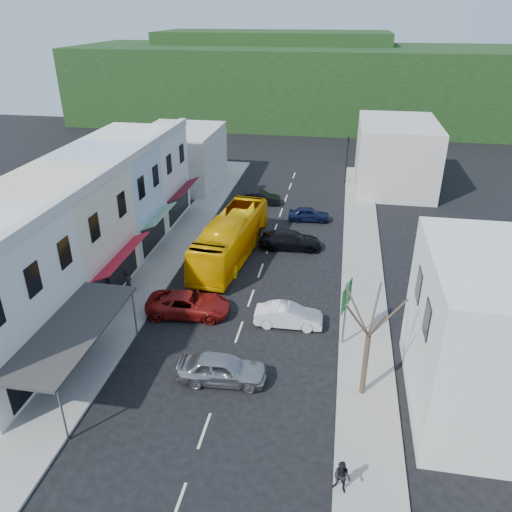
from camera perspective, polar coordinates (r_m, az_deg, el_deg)
The scene contains 20 objects.
ground at distance 30.59m, azimuth -1.95°, elevation -8.66°, with size 120.00×120.00×0.00m, color black.
sidewalk_left at distance 40.72m, azimuth -9.47°, elevation 0.61°, with size 3.00×52.00×0.15m, color gray.
sidewalk_right at distance 38.72m, azimuth 12.04°, elevation -1.06°, with size 3.00×52.00×0.15m, color gray.
shopfront_row at distance 37.01m, azimuth -19.74°, elevation 3.30°, with size 8.25×30.00×8.00m.
right_building at distance 25.89m, azimuth 26.89°, elevation -8.48°, with size 8.00×9.00×8.00m, color silver.
distant_block_left at distance 56.21m, azimuth -8.57°, elevation 11.15°, with size 8.00×10.00×6.00m, color #B7B2A8.
distant_block_right at distance 56.53m, azimuth 15.64°, elevation 11.09°, with size 8.00×12.00×7.00m, color #B7B2A8.
hillside at distance 90.45m, azimuth 5.87°, elevation 19.46°, with size 80.00×26.00×14.00m.
bus at distance 38.65m, azimuth -2.90°, elevation 1.91°, with size 2.50×11.60×3.10m, color #FEB500.
car_silver at distance 26.70m, azimuth -3.88°, elevation -12.86°, with size 1.80×4.40×1.40m, color #A0A0A4.
car_white at distance 30.85m, azimuth 3.74°, elevation -6.81°, with size 1.80×4.40×1.40m, color silver.
car_red at distance 32.13m, azimuth -7.70°, elevation -5.53°, with size 1.90×4.60×1.40m, color maroon.
car_black_near at distance 40.57m, azimuth 3.95°, elevation 1.80°, with size 1.84×4.50×1.40m, color black.
car_navy_mid at distance 46.12m, azimuth 6.09°, elevation 4.83°, with size 1.80×4.40×1.40m, color black.
car_black_far at distance 50.01m, azimuth 0.52°, elevation 6.73°, with size 1.80×4.40×1.40m, color black.
pedestrian_left at distance 34.73m, azimuth -14.39°, elevation -2.99°, with size 0.60×0.40×1.70m, color black.
pedestrian_right at distance 21.85m, azimuth 9.80°, elevation -23.51°, with size 0.70×0.44×1.70m, color black.
direction_sign at distance 28.79m, azimuth 10.14°, elevation -6.63°, with size 0.69×1.86×4.15m, color #0C551B, non-canonical shape.
street_tree at distance 24.65m, azimuth 12.73°, elevation -8.93°, with size 2.72×2.72×7.18m, color #3C2F24, non-canonical shape.
traffic_signal at distance 56.69m, azimuth 10.34°, elevation 10.75°, with size 0.92×1.18×5.26m, color black, non-canonical shape.
Camera 1 is at (5.31, -24.45, 17.61)m, focal length 35.00 mm.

